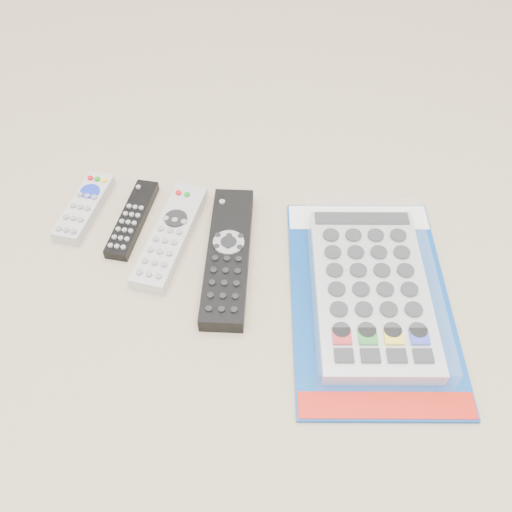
% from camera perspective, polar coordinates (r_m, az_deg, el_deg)
% --- Properties ---
extents(remote_small_grey, '(0.05, 0.14, 0.02)m').
position_cam_1_polar(remote_small_grey, '(0.92, -16.78, 4.70)').
color(remote_small_grey, '#A8A8AA').
rests_on(remote_small_grey, ground).
extents(remote_slim_black, '(0.03, 0.16, 0.02)m').
position_cam_1_polar(remote_slim_black, '(0.89, -12.26, 3.64)').
color(remote_slim_black, black).
rests_on(remote_slim_black, ground).
extents(remote_silver_dvd, '(0.06, 0.20, 0.02)m').
position_cam_1_polar(remote_silver_dvd, '(0.85, -8.53, 2.04)').
color(remote_silver_dvd, '#B7B7BC').
rests_on(remote_silver_dvd, ground).
extents(remote_large_black, '(0.09, 0.25, 0.03)m').
position_cam_1_polar(remote_large_black, '(0.81, -2.80, 0.06)').
color(remote_large_black, black).
rests_on(remote_large_black, ground).
extents(jumbo_remote_packaged, '(0.28, 0.39, 0.05)m').
position_cam_1_polar(jumbo_remote_packaged, '(0.78, 11.46, -3.17)').
color(jumbo_remote_packaged, '#0D4191').
rests_on(jumbo_remote_packaged, ground).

